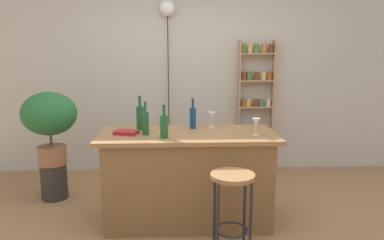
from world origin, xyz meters
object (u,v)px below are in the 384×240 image
(bottle_soda_blue, at_px, (193,117))
(cookbook, at_px, (126,132))
(bar_stool, at_px, (232,195))
(wine_glass_center, at_px, (211,117))
(wine_glass_left, at_px, (256,123))
(spice_shelf, at_px, (255,100))
(bottle_sauce_amber, at_px, (164,126))
(potted_plant, at_px, (49,118))
(bottle_vinegar, at_px, (145,122))
(pendant_globe_light, at_px, (168,11))
(plant_stool, at_px, (54,181))
(bottle_wine_red, at_px, (140,117))

(bottle_soda_blue, height_order, cookbook, bottle_soda_blue)
(bar_stool, height_order, wine_glass_center, wine_glass_center)
(wine_glass_left, bearing_deg, wine_glass_center, 137.45)
(spice_shelf, height_order, bottle_sauce_amber, spice_shelf)
(wine_glass_center, bearing_deg, potted_plant, 167.32)
(bottle_vinegar, height_order, wine_glass_center, bottle_vinegar)
(wine_glass_left, bearing_deg, pendant_globe_light, 116.75)
(bottle_vinegar, relative_size, cookbook, 1.48)
(bar_stool, height_order, plant_stool, bar_stool)
(wine_glass_left, bearing_deg, bottle_sauce_amber, -176.10)
(potted_plant, height_order, bottle_sauce_amber, potted_plant)
(bottle_vinegar, bearing_deg, bottle_sauce_amber, -37.00)
(spice_shelf, height_order, pendant_globe_light, pendant_globe_light)
(plant_stool, bearing_deg, wine_glass_left, -19.22)
(spice_shelf, distance_m, cookbook, 2.18)
(bottle_soda_blue, distance_m, pendant_globe_light, 1.79)
(bottle_vinegar, xyz_separation_m, pendant_globe_light, (0.18, 1.59, 1.15))
(plant_stool, xyz_separation_m, pendant_globe_light, (1.30, 0.93, 1.96))
(bar_stool, xyz_separation_m, bottle_wine_red, (-0.81, 0.82, 0.49))
(bottle_sauce_amber, bearing_deg, spice_shelf, 54.92)
(bottle_vinegar, xyz_separation_m, wine_glass_center, (0.64, 0.27, -0.00))
(spice_shelf, bearing_deg, plant_stool, -160.20)
(wine_glass_left, bearing_deg, cookbook, 174.84)
(bottle_sauce_amber, distance_m, bottle_wine_red, 0.44)
(potted_plant, height_order, cookbook, potted_plant)
(bar_stool, xyz_separation_m, wine_glass_left, (0.29, 0.52, 0.48))
(cookbook, relative_size, pendant_globe_light, 0.09)
(wine_glass_left, xyz_separation_m, cookbook, (-1.21, 0.11, -0.10))
(plant_stool, xyz_separation_m, bottle_soda_blue, (1.57, -0.41, 0.81))
(spice_shelf, bearing_deg, cookbook, -135.45)
(potted_plant, bearing_deg, wine_glass_center, -12.68)
(bar_stool, xyz_separation_m, cookbook, (-0.92, 0.63, 0.38))
(bottle_soda_blue, relative_size, wine_glass_center, 1.85)
(spice_shelf, bearing_deg, pendant_globe_light, 178.52)
(bottle_wine_red, distance_m, bottle_soda_blue, 0.53)
(cookbook, xyz_separation_m, pendant_globe_light, (0.37, 1.56, 1.25))
(bar_stool, height_order, potted_plant, potted_plant)
(bottle_wine_red, xyz_separation_m, wine_glass_center, (0.71, 0.05, -0.01))
(plant_stool, height_order, bottle_wine_red, bottle_wine_red)
(cookbook, bearing_deg, bar_stool, -17.31)
(bar_stool, distance_m, pendant_globe_light, 2.79)
(spice_shelf, height_order, plant_stool, spice_shelf)
(bar_stool, xyz_separation_m, bottle_soda_blue, (-0.28, 0.85, 0.48))
(bar_stool, relative_size, potted_plant, 0.86)
(bottle_sauce_amber, bearing_deg, wine_glass_left, 3.90)
(cookbook, bearing_deg, bottle_vinegar, 7.14)
(plant_stool, relative_size, bottle_soda_blue, 1.34)
(bottle_vinegar, xyz_separation_m, bottle_sauce_amber, (0.18, -0.13, -0.00))
(bottle_sauce_amber, relative_size, pendant_globe_light, 0.13)
(bottle_soda_blue, xyz_separation_m, cookbook, (-0.64, -0.22, -0.10))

